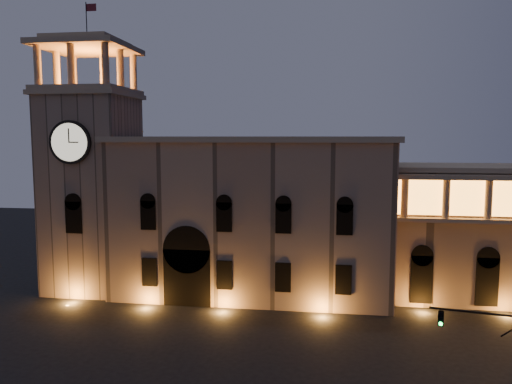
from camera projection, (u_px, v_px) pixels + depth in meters
government_building at (252, 215)px, 56.02m from camera, size 30.80×12.80×17.60m
clock_tower at (92, 181)px, 57.27m from camera, size 9.80×9.80×32.40m
traffic_light at (511, 367)px, 28.98m from camera, size 5.84×1.44×8.12m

